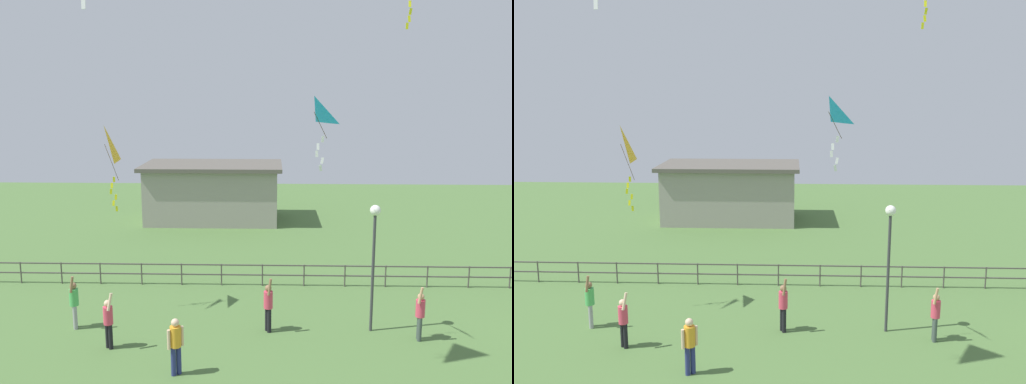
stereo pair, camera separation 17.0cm
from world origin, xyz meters
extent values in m
cylinder|color=#38383D|center=(3.28, 9.68, 2.07)|extent=(0.10, 0.10, 4.14)
sphere|color=white|center=(3.28, 9.68, 4.29)|extent=(0.36, 0.36, 0.36)
cylinder|color=black|center=(-0.25, 9.44, 0.43)|extent=(0.15, 0.15, 0.85)
cylinder|color=black|center=(-0.33, 9.59, 0.43)|extent=(0.15, 0.15, 0.85)
cylinder|color=#D83F59|center=(-0.29, 9.52, 1.15)|extent=(0.31, 0.31, 0.60)
sphere|color=#8C6647|center=(-0.29, 9.52, 1.57)|extent=(0.23, 0.23, 0.23)
cylinder|color=#8C6647|center=(-0.24, 9.31, 1.69)|extent=(0.20, 0.16, 0.58)
cylinder|color=#8C6647|center=(-0.38, 9.70, 1.12)|extent=(0.09, 0.09, 0.57)
cylinder|color=#99999E|center=(-7.03, 9.49, 0.42)|extent=(0.15, 0.15, 0.85)
cylinder|color=#99999E|center=(-7.09, 9.64, 0.42)|extent=(0.15, 0.15, 0.85)
cylinder|color=#4CB259|center=(-7.06, 9.57, 1.15)|extent=(0.31, 0.31, 0.60)
sphere|color=#8C6647|center=(-7.06, 9.57, 1.56)|extent=(0.23, 0.23, 0.23)
cylinder|color=#8C6647|center=(-7.03, 9.36, 1.68)|extent=(0.20, 0.15, 0.58)
cylinder|color=#8C6647|center=(-7.14, 9.76, 1.11)|extent=(0.09, 0.09, 0.57)
cylinder|color=black|center=(-5.36, 8.05, 0.42)|extent=(0.14, 0.14, 0.83)
cylinder|color=black|center=(-5.48, 8.15, 0.42)|extent=(0.14, 0.14, 0.83)
cylinder|color=#D83F59|center=(-5.42, 8.10, 1.13)|extent=(0.30, 0.30, 0.59)
sphere|color=beige|center=(-5.42, 8.10, 1.53)|extent=(0.22, 0.22, 0.22)
cylinder|color=beige|center=(-5.29, 7.94, 1.65)|extent=(0.22, 0.24, 0.56)
cylinder|color=beige|center=(-5.58, 8.23, 1.09)|extent=(0.09, 0.09, 0.56)
cylinder|color=#3F4C47|center=(4.76, 8.92, 0.42)|extent=(0.14, 0.14, 0.83)
cylinder|color=#3F4C47|center=(4.77, 9.08, 0.42)|extent=(0.14, 0.14, 0.83)
cylinder|color=#D83F59|center=(4.76, 9.00, 1.12)|extent=(0.30, 0.30, 0.59)
sphere|color=tan|center=(4.76, 9.00, 1.53)|extent=(0.22, 0.22, 0.22)
cylinder|color=tan|center=(4.69, 8.80, 1.65)|extent=(0.18, 0.11, 0.56)
cylinder|color=tan|center=(4.78, 9.20, 1.09)|extent=(0.09, 0.09, 0.56)
cylinder|color=navy|center=(-2.89, 6.56, 0.44)|extent=(0.15, 0.15, 0.88)
cylinder|color=navy|center=(-3.03, 6.46, 0.44)|extent=(0.15, 0.15, 0.88)
cylinder|color=orange|center=(-2.96, 6.51, 1.19)|extent=(0.32, 0.32, 0.62)
sphere|color=beige|center=(-2.96, 6.51, 1.62)|extent=(0.24, 0.24, 0.24)
cylinder|color=beige|center=(-2.79, 6.64, 1.16)|extent=(0.10, 0.10, 0.59)
cylinder|color=beige|center=(-3.13, 6.38, 1.16)|extent=(0.10, 0.10, 0.59)
cube|color=yellow|center=(4.06, 9.58, 10.86)|extent=(0.08, 0.05, 0.20)
cube|color=yellow|center=(4.09, 9.60, 10.64)|extent=(0.10, 0.05, 0.21)
cube|color=yellow|center=(4.06, 9.58, 10.42)|extent=(0.10, 0.02, 0.21)
cube|color=yellow|center=(4.00, 9.55, 10.20)|extent=(0.08, 0.02, 0.20)
cube|color=white|center=(-3.84, 2.72, 9.86)|extent=(0.09, 0.05, 0.20)
pyramid|color=yellow|center=(-6.21, 11.18, 6.32)|extent=(0.55, 1.00, 1.32)
cylinder|color=#4C381E|center=(-5.99, 11.21, 5.67)|extent=(0.45, 0.06, 1.32)
cube|color=yellow|center=(-5.95, 11.23, 5.04)|extent=(0.09, 0.04, 0.20)
cube|color=yellow|center=(-6.02, 11.19, 4.82)|extent=(0.09, 0.03, 0.20)
cube|color=yellow|center=(-6.06, 11.17, 4.60)|extent=(0.11, 0.03, 0.21)
cube|color=yellow|center=(-5.91, 11.25, 4.38)|extent=(0.10, 0.02, 0.21)
cube|color=yellow|center=(-5.99, 11.21, 4.16)|extent=(0.09, 0.03, 0.20)
cube|color=yellow|center=(-5.90, 11.25, 3.94)|extent=(0.08, 0.03, 0.20)
pyramid|color=#198CD1|center=(1.06, 8.28, 7.60)|extent=(0.86, 1.10, 0.82)
cylinder|color=#4C381E|center=(1.27, 8.38, 7.20)|extent=(0.45, 0.22, 0.82)
cube|color=white|center=(1.35, 8.42, 6.77)|extent=(0.11, 0.02, 0.21)
cube|color=white|center=(1.21, 8.35, 6.55)|extent=(0.08, 0.05, 0.20)
cube|color=white|center=(1.17, 8.33, 6.33)|extent=(0.09, 0.03, 0.20)
cube|color=white|center=(1.35, 8.42, 6.11)|extent=(0.12, 0.05, 0.21)
cube|color=white|center=(1.31, 8.40, 5.89)|extent=(0.11, 0.03, 0.21)
cylinder|color=#4C4742|center=(-11.04, 14.00, 0.47)|extent=(0.06, 0.06, 0.95)
cylinder|color=#4C4742|center=(-9.26, 14.00, 0.47)|extent=(0.06, 0.06, 0.95)
cylinder|color=#4C4742|center=(-7.56, 14.00, 0.47)|extent=(0.06, 0.06, 0.95)
cylinder|color=#4C4742|center=(-5.77, 14.00, 0.47)|extent=(0.06, 0.06, 0.95)
cylinder|color=#4C4742|center=(-4.04, 14.00, 0.47)|extent=(0.06, 0.06, 0.95)
cylinder|color=#4C4742|center=(-2.33, 14.00, 0.47)|extent=(0.06, 0.06, 0.95)
cylinder|color=#4C4742|center=(-0.57, 14.00, 0.47)|extent=(0.06, 0.06, 0.95)
cylinder|color=#4C4742|center=(1.20, 14.00, 0.47)|extent=(0.06, 0.06, 0.95)
cylinder|color=#4C4742|center=(2.94, 14.00, 0.47)|extent=(0.06, 0.06, 0.95)
cylinder|color=#4C4742|center=(4.66, 14.00, 0.47)|extent=(0.06, 0.06, 0.95)
cylinder|color=#4C4742|center=(6.42, 14.00, 0.47)|extent=(0.06, 0.06, 0.95)
cylinder|color=#4C4742|center=(8.16, 14.00, 0.47)|extent=(0.06, 0.06, 0.95)
cube|color=#4C4742|center=(0.00, 14.00, 0.91)|extent=(36.00, 0.05, 0.05)
cube|color=#4C4742|center=(0.00, 14.00, 0.47)|extent=(36.00, 0.05, 0.05)
cube|color=gray|center=(-3.97, 26.00, 1.71)|extent=(8.18, 4.49, 3.42)
cube|color=#59544C|center=(-3.97, 26.00, 3.54)|extent=(8.78, 5.09, 0.24)
camera|label=1|loc=(-0.18, -8.12, 8.21)|focal=38.08mm
camera|label=2|loc=(-0.01, -8.11, 8.21)|focal=38.08mm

